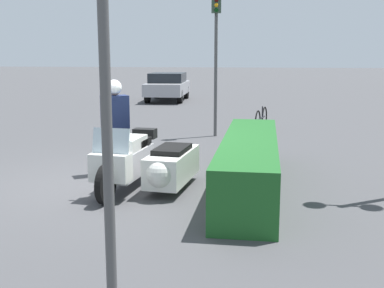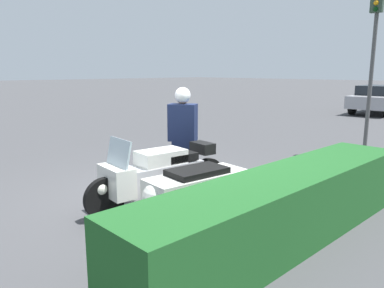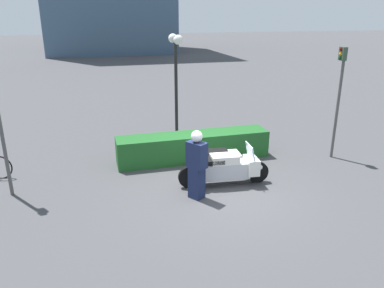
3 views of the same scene
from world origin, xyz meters
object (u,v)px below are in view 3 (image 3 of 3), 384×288
object	(u,v)px
hedge_bush_curbside	(193,147)
twin_lamp_post	(176,59)
police_motorcycle	(222,164)
traffic_light_near	(339,87)
officer_rider	(197,163)

from	to	relation	value
hedge_bush_curbside	twin_lamp_post	size ratio (longest dim) A/B	1.29
police_motorcycle	twin_lamp_post	bearing A→B (deg)	99.57
hedge_bush_curbside	police_motorcycle	bearing A→B (deg)	-77.41
twin_lamp_post	traffic_light_near	distance (m)	5.72
police_motorcycle	traffic_light_near	size ratio (longest dim) A/B	0.72
twin_lamp_post	police_motorcycle	bearing A→B (deg)	-85.86
traffic_light_near	officer_rider	bearing A→B (deg)	21.94
officer_rider	traffic_light_near	bearing A→B (deg)	164.36
officer_rider	traffic_light_near	world-z (taller)	traffic_light_near
twin_lamp_post	officer_rider	bearing A→B (deg)	-97.64
officer_rider	traffic_light_near	distance (m)	5.48
officer_rider	twin_lamp_post	xyz separation A→B (m)	(0.70, 5.22, 1.96)
officer_rider	hedge_bush_curbside	size ratio (longest dim) A/B	0.37
hedge_bush_curbside	traffic_light_near	bearing A→B (deg)	-12.79
twin_lamp_post	traffic_light_near	xyz separation A→B (m)	(4.37, -3.64, -0.60)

